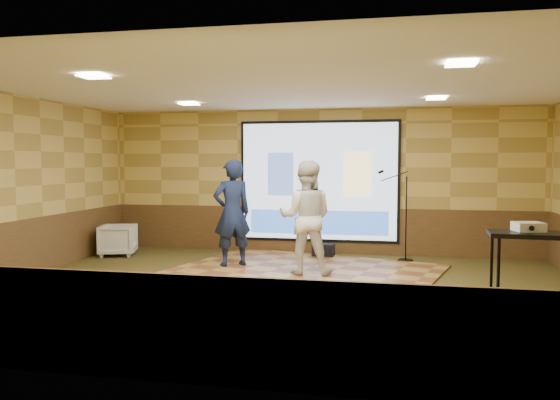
% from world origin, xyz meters
% --- Properties ---
extents(ground, '(9.00, 9.00, 0.00)m').
position_xyz_m(ground, '(0.00, 0.00, 0.00)').
color(ground, '#2F3518').
rests_on(ground, ground).
extents(room_shell, '(9.04, 7.04, 3.02)m').
position_xyz_m(room_shell, '(0.00, 0.00, 2.09)').
color(room_shell, tan).
rests_on(room_shell, ground).
extents(wainscot_back, '(9.00, 0.04, 0.95)m').
position_xyz_m(wainscot_back, '(0.00, 3.48, 0.47)').
color(wainscot_back, '#4E2F1A').
rests_on(wainscot_back, ground).
extents(wainscot_front, '(9.00, 0.04, 0.95)m').
position_xyz_m(wainscot_front, '(0.00, -3.48, 0.47)').
color(wainscot_front, '#4E2F1A').
rests_on(wainscot_front, ground).
extents(wainscot_left, '(0.04, 7.00, 0.95)m').
position_xyz_m(wainscot_left, '(-4.48, 0.00, 0.47)').
color(wainscot_left, '#4E2F1A').
rests_on(wainscot_left, ground).
extents(projector_screen, '(3.32, 0.06, 2.52)m').
position_xyz_m(projector_screen, '(0.00, 3.44, 1.47)').
color(projector_screen, black).
rests_on(projector_screen, room_shell).
extents(downlight_nw, '(0.32, 0.32, 0.02)m').
position_xyz_m(downlight_nw, '(-2.20, 1.80, 2.97)').
color(downlight_nw, '#FFE7BF').
rests_on(downlight_nw, room_shell).
extents(downlight_ne, '(0.32, 0.32, 0.02)m').
position_xyz_m(downlight_ne, '(2.20, 1.80, 2.97)').
color(downlight_ne, '#FFE7BF').
rests_on(downlight_ne, room_shell).
extents(downlight_sw, '(0.32, 0.32, 0.02)m').
position_xyz_m(downlight_sw, '(-2.20, -1.50, 2.97)').
color(downlight_sw, '#FFE7BF').
rests_on(downlight_sw, room_shell).
extents(downlight_se, '(0.32, 0.32, 0.02)m').
position_xyz_m(downlight_se, '(2.20, -1.50, 2.97)').
color(downlight_se, '#FFE7BF').
rests_on(downlight_se, room_shell).
extents(dance_floor, '(5.10, 4.37, 0.03)m').
position_xyz_m(dance_floor, '(0.02, 1.42, 0.02)').
color(dance_floor, '#AA833E').
rests_on(dance_floor, ground).
extents(player_left, '(0.84, 0.78, 1.92)m').
position_xyz_m(player_left, '(-1.33, 1.60, 0.99)').
color(player_left, '#131D3C').
rests_on(player_left, dance_floor).
extents(player_right, '(0.95, 0.75, 1.89)m').
position_xyz_m(player_right, '(0.08, 1.17, 0.98)').
color(player_right, beige).
rests_on(player_right, dance_floor).
extents(av_table, '(1.03, 0.54, 1.08)m').
position_xyz_m(av_table, '(3.13, -1.01, 0.78)').
color(av_table, black).
rests_on(av_table, ground).
extents(projector, '(0.37, 0.33, 0.11)m').
position_xyz_m(projector, '(3.07, -0.92, 1.14)').
color(projector, silver).
rests_on(projector, av_table).
extents(mic_stand, '(0.69, 0.28, 1.76)m').
position_xyz_m(mic_stand, '(1.71, 2.89, 0.49)').
color(mic_stand, black).
rests_on(mic_stand, ground).
extents(banquet_chair, '(0.87, 0.85, 0.64)m').
position_xyz_m(banquet_chair, '(-3.95, 2.32, 0.32)').
color(banquet_chair, gray).
rests_on(banquet_chair, ground).
extents(duffel_bag, '(0.44, 0.31, 0.27)m').
position_xyz_m(duffel_bag, '(0.17, 2.96, 0.13)').
color(duffel_bag, black).
rests_on(duffel_bag, ground).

